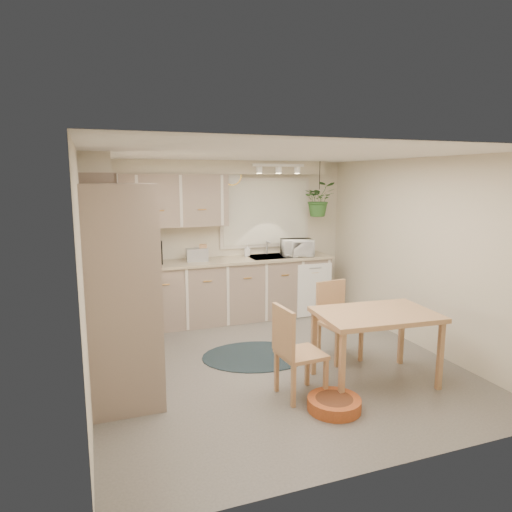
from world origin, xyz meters
name	(u,v)px	position (x,y,z in m)	size (l,w,h in m)	color
floor	(273,364)	(0.00, 0.00, 0.00)	(4.20, 4.20, 0.00)	slate
ceiling	(274,154)	(0.00, 0.00, 2.40)	(4.20, 4.20, 0.00)	silver
wall_back	(223,240)	(0.00, 2.10, 1.20)	(4.00, 0.04, 2.40)	beige
wall_front	(387,315)	(0.00, -2.10, 1.20)	(4.00, 0.04, 2.40)	beige
wall_left	(85,276)	(-2.00, 0.00, 1.20)	(0.04, 4.20, 2.40)	beige
wall_right	(419,253)	(2.00, 0.00, 1.20)	(0.04, 4.20, 2.40)	beige
base_cab_left	(116,320)	(-1.70, 0.88, 0.45)	(0.60, 1.85, 0.90)	gray
base_cab_back	(216,292)	(-0.20, 1.80, 0.45)	(3.60, 0.60, 0.90)	gray
counter_left	(114,282)	(-1.69, 0.88, 0.92)	(0.64, 1.89, 0.04)	tan
counter_back	(216,262)	(-0.20, 1.79, 0.92)	(3.64, 0.64, 0.04)	tan
oven_stack	(123,297)	(-1.68, -0.38, 1.05)	(0.65, 0.65, 2.10)	gray
wall_oven_face	(157,294)	(-1.35, -0.38, 1.05)	(0.02, 0.56, 0.58)	white
upper_cab_left	(98,206)	(-1.82, 1.00, 1.83)	(0.35, 2.00, 0.75)	gray
upper_cab_back	(158,201)	(-1.00, 1.93, 1.83)	(2.00, 0.35, 0.75)	gray
soffit_left	(93,165)	(-1.85, 1.00, 2.30)	(0.30, 2.00, 0.20)	beige
soffit_back	(211,167)	(-0.20, 1.95, 2.30)	(3.60, 0.30, 0.20)	beige
cooktop	(118,291)	(-1.68, 0.30, 0.94)	(0.52, 0.58, 0.02)	white
range_hood	(114,250)	(-1.70, 0.30, 1.40)	(0.40, 0.60, 0.14)	white
window_blinds	(265,213)	(0.70, 2.07, 1.60)	(1.40, 0.02, 1.00)	white
window_frame	(265,213)	(0.70, 2.08, 1.60)	(1.50, 0.02, 1.10)	beige
sink	(272,259)	(0.70, 1.80, 0.90)	(0.70, 0.48, 0.10)	#B3B6BC
dishwasher_front	(315,290)	(1.30, 1.49, 0.42)	(0.58, 0.01, 0.83)	white
track_light_bar	(279,165)	(0.70, 1.55, 2.33)	(0.80, 0.04, 0.04)	white
wall_clock	(232,176)	(0.15, 2.07, 2.18)	(0.30, 0.30, 0.03)	#EABD52
dining_table	(375,347)	(0.83, -0.80, 0.38)	(1.22, 0.81, 0.77)	tan
chair_left	(301,351)	(-0.04, -0.82, 0.47)	(0.44, 0.44, 0.93)	tan
chair_back	(340,322)	(0.81, -0.13, 0.46)	(0.43, 0.43, 0.92)	tan
braided_rug	(256,356)	(-0.11, 0.27, 0.01)	(1.31, 0.99, 0.01)	black
pet_bed	(334,404)	(0.13, -1.20, 0.06)	(0.50, 0.50, 0.12)	#BB4F25
microwave	(297,246)	(1.09, 1.70, 1.10)	(0.48, 0.27, 0.33)	white
soap_bottle	(247,254)	(0.35, 1.95, 0.98)	(0.08, 0.19, 0.09)	white
hanging_plant	(319,203)	(1.45, 1.70, 1.76)	(0.48, 0.54, 0.42)	#2F5F26
coffee_maker	(154,252)	(-1.09, 1.80, 1.11)	(0.19, 0.23, 0.34)	black
toaster	(197,255)	(-0.47, 1.82, 1.03)	(0.31, 0.18, 0.19)	#B3B6BC
knife_block	(203,252)	(-0.37, 1.85, 1.06)	(0.11, 0.11, 0.24)	tan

